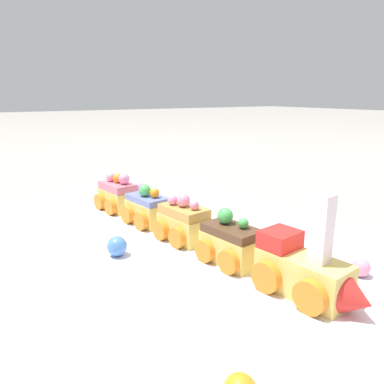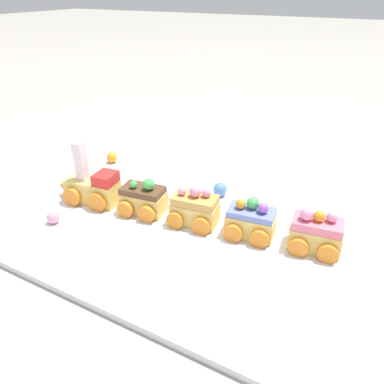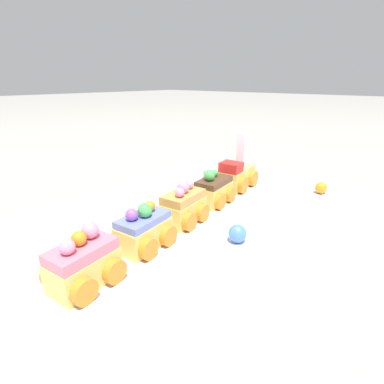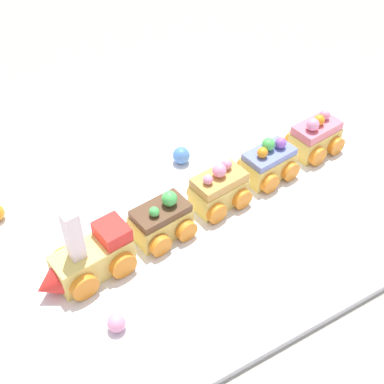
{
  "view_description": "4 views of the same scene",
  "coord_description": "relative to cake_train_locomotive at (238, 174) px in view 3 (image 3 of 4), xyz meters",
  "views": [
    {
      "loc": [
        0.44,
        -0.29,
        0.23
      ],
      "look_at": [
        -0.04,
        0.01,
        0.08
      ],
      "focal_mm": 35.0,
      "sensor_mm": 36.0,
      "label": 1
    },
    {
      "loc": [
        -0.28,
        0.48,
        0.38
      ],
      "look_at": [
        -0.0,
        -0.04,
        0.06
      ],
      "focal_mm": 35.0,
      "sensor_mm": 36.0,
      "label": 2
    },
    {
      "loc": [
        -0.36,
        -0.33,
        0.24
      ],
      "look_at": [
        -0.03,
        -0.04,
        0.07
      ],
      "focal_mm": 28.0,
      "sensor_mm": 36.0,
      "label": 3
    },
    {
      "loc": [
        0.3,
        0.46,
        0.57
      ],
      "look_at": [
        0.01,
        -0.03,
        0.04
      ],
      "focal_mm": 50.0,
      "sensor_mm": 36.0,
      "label": 4
    }
  ],
  "objects": [
    {
      "name": "ground_plane",
      "position": [
        -0.19,
        -0.02,
        -0.04
      ],
      "size": [
        10.0,
        10.0,
        0.0
      ],
      "primitive_type": "plane",
      "color": "gray"
    },
    {
      "name": "display_board",
      "position": [
        -0.19,
        -0.02,
        -0.03
      ],
      "size": [
        0.72,
        0.45,
        0.01
      ],
      "primitive_type": "cube",
      "color": "white",
      "rests_on": "ground_plane"
    },
    {
      "name": "cake_train_locomotive",
      "position": [
        0.0,
        0.0,
        0.0
      ],
      "size": [
        0.13,
        0.08,
        0.12
      ],
      "rotation": [
        0.0,
        0.0,
        0.13
      ],
      "color": "#EACC66",
      "rests_on": "display_board"
    },
    {
      "name": "cake_car_chocolate",
      "position": [
        -0.11,
        -0.01,
        -0.0
      ],
      "size": [
        0.08,
        0.08,
        0.07
      ],
      "rotation": [
        0.0,
        0.0,
        0.13
      ],
      "color": "#EACC66",
      "rests_on": "display_board"
    },
    {
      "name": "cake_car_caramel",
      "position": [
        -0.22,
        -0.03,
        -0.0
      ],
      "size": [
        0.08,
        0.08,
        0.07
      ],
      "rotation": [
        0.0,
        0.0,
        0.13
      ],
      "color": "#EACC66",
      "rests_on": "display_board"
    },
    {
      "name": "cake_car_blueberry",
      "position": [
        -0.31,
        -0.04,
        -0.0
      ],
      "size": [
        0.08,
        0.08,
        0.07
      ],
      "rotation": [
        0.0,
        0.0,
        0.13
      ],
      "color": "#EACC66",
      "rests_on": "display_board"
    },
    {
      "name": "cake_car_strawberry",
      "position": [
        -0.42,
        -0.05,
        -0.0
      ],
      "size": [
        0.08,
        0.08,
        0.07
      ],
      "rotation": [
        0.0,
        0.0,
        0.13
      ],
      "color": "#EACC66",
      "rests_on": "display_board"
    },
    {
      "name": "gumball_orange",
      "position": [
        0.08,
        -0.16,
        -0.02
      ],
      "size": [
        0.03,
        0.03,
        0.03
      ],
      "primitive_type": "sphere",
      "color": "orange",
      "rests_on": "display_board"
    },
    {
      "name": "gumball_blue",
      "position": [
        -0.21,
        -0.14,
        -0.01
      ],
      "size": [
        0.03,
        0.03,
        0.03
      ],
      "primitive_type": "sphere",
      "color": "#4C84E0",
      "rests_on": "display_board"
    },
    {
      "name": "gumball_pink",
      "position": [
        0.0,
        0.09,
        -0.02
      ],
      "size": [
        0.02,
        0.02,
        0.02
      ],
      "primitive_type": "sphere",
      "color": "pink",
      "rests_on": "display_board"
    }
  ]
}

